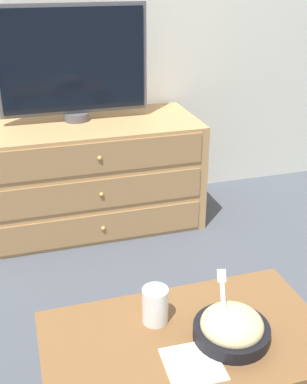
{
  "coord_description": "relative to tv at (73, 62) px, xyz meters",
  "views": [
    {
      "loc": [
        -0.35,
        -2.88,
        1.4
      ],
      "look_at": [
        0.07,
        -1.46,
        0.71
      ],
      "focal_mm": 45.0,
      "sensor_mm": 36.0,
      "label": 1
    }
  ],
  "objects": [
    {
      "name": "ground_plane",
      "position": [
        0.02,
        0.25,
        -0.94
      ],
      "size": [
        12.0,
        12.0,
        0.0
      ],
      "primitive_type": "plane",
      "color": "#474C56"
    },
    {
      "name": "dresser",
      "position": [
        0.06,
        -0.07,
        -0.63
      ],
      "size": [
        1.22,
        0.59,
        0.62
      ],
      "color": "tan",
      "rests_on": "ground_plane"
    },
    {
      "name": "tv",
      "position": [
        0.0,
        0.0,
        0.0
      ],
      "size": [
        0.82,
        0.14,
        0.62
      ],
      "color": "#515156",
      "rests_on": "dresser"
    },
    {
      "name": "coffee_table",
      "position": [
        0.06,
        -1.65,
        -0.56
      ],
      "size": [
        0.82,
        0.47,
        0.45
      ],
      "color": "brown",
      "rests_on": "ground_plane"
    },
    {
      "name": "takeout_bowl",
      "position": [
        0.18,
        -1.68,
        -0.45
      ],
      "size": [
        0.22,
        0.22,
        0.19
      ],
      "color": "black",
      "rests_on": "coffee_table"
    },
    {
      "name": "drink_cup",
      "position": [
        -0.01,
        -1.55,
        -0.44
      ],
      "size": [
        0.08,
        0.08,
        0.11
      ],
      "color": "white",
      "rests_on": "coffee_table"
    },
    {
      "name": "napkin",
      "position": [
        0.04,
        -1.75,
        -0.48
      ],
      "size": [
        0.16,
        0.16,
        0.0
      ],
      "color": "white",
      "rests_on": "coffee_table"
    }
  ]
}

